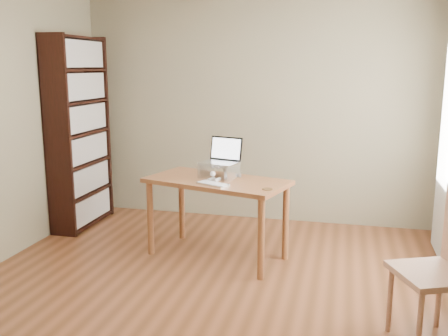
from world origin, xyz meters
TOP-DOWN VIEW (x-y plane):
  - room at (0.03, 0.01)m, footprint 4.04×4.54m
  - bookshelf at (-1.83, 1.55)m, footprint 0.30×0.90m
  - desk at (-0.10, 0.95)m, footprint 1.41×0.98m
  - laptop_stand at (-0.10, 1.03)m, footprint 0.32×0.25m
  - laptop at (-0.10, 1.09)m, footprint 0.38×0.36m
  - keyboard at (-0.09, 0.73)m, footprint 0.31×0.23m
  - coaster at (0.41, 0.68)m, footprint 0.09×0.09m
  - cat at (-0.07, 1.06)m, footprint 0.25×0.49m
  - chair at (1.69, -0.19)m, footprint 0.60×0.59m

SIDE VIEW (x-z plane):
  - chair at x=1.69m, z-range 0.04..1.06m
  - desk at x=-0.10m, z-range 0.27..1.02m
  - coaster at x=0.41m, z-range 0.75..0.76m
  - keyboard at x=-0.09m, z-range 0.75..0.77m
  - cat at x=-0.07m, z-range 0.74..0.90m
  - laptop_stand at x=-0.10m, z-range 0.77..0.90m
  - laptop at x=-0.10m, z-range 0.82..1.06m
  - bookshelf at x=-1.83m, z-range 0.00..2.10m
  - room at x=0.03m, z-range -0.02..2.62m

